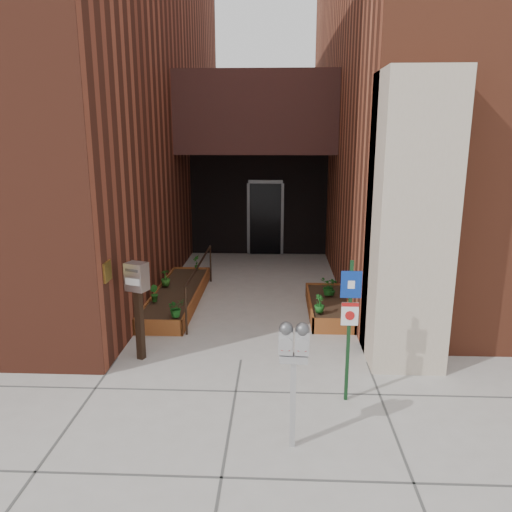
# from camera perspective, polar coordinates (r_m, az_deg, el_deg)

# --- Properties ---
(ground) EXTENTS (80.00, 80.00, 0.00)m
(ground) POSITION_cam_1_polar(r_m,az_deg,el_deg) (8.13, -1.74, -11.80)
(ground) COLOR #9E9991
(ground) RESTS_ON ground
(architecture) EXTENTS (20.00, 14.60, 10.00)m
(architecture) POSITION_cam_1_polar(r_m,az_deg,el_deg) (14.29, -0.51, 19.74)
(architecture) COLOR maroon
(architecture) RESTS_ON ground
(planter_left) EXTENTS (0.90, 3.60, 0.30)m
(planter_left) POSITION_cam_1_polar(r_m,az_deg,el_deg) (10.77, -8.96, -4.63)
(planter_left) COLOR brown
(planter_left) RESTS_ON ground
(planter_right) EXTENTS (0.80, 2.20, 0.30)m
(planter_right) POSITION_cam_1_polar(r_m,az_deg,el_deg) (10.14, 8.28, -5.78)
(planter_right) COLOR brown
(planter_right) RESTS_ON ground
(handrail) EXTENTS (0.04, 3.34, 0.90)m
(handrail) POSITION_cam_1_polar(r_m,az_deg,el_deg) (10.46, -6.45, -1.59)
(handrail) COLOR black
(handrail) RESTS_ON ground
(parking_meter) EXTENTS (0.34, 0.17, 1.52)m
(parking_meter) POSITION_cam_1_polar(r_m,az_deg,el_deg) (5.61, 4.35, -10.83)
(parking_meter) COLOR #AFAFB2
(parking_meter) RESTS_ON ground
(sign_post) EXTENTS (0.27, 0.07, 1.95)m
(sign_post) POSITION_cam_1_polar(r_m,az_deg,el_deg) (6.64, 10.64, -6.83)
(sign_post) COLOR #13361A
(sign_post) RESTS_ON ground
(payment_dropbox) EXTENTS (0.38, 0.33, 1.59)m
(payment_dropbox) POSITION_cam_1_polar(r_m,az_deg,el_deg) (7.97, -13.38, -3.84)
(payment_dropbox) COLOR black
(payment_dropbox) RESTS_ON ground
(shrub_left_a) EXTENTS (0.43, 0.43, 0.34)m
(shrub_left_a) POSITION_cam_1_polar(r_m,az_deg,el_deg) (9.12, -9.14, -5.85)
(shrub_left_a) COLOR #185719
(shrub_left_a) RESTS_ON planter_left
(shrub_left_b) EXTENTS (0.25, 0.25, 0.33)m
(shrub_left_b) POSITION_cam_1_polar(r_m,az_deg,el_deg) (10.01, -11.59, -4.21)
(shrub_left_b) COLOR #1C5819
(shrub_left_b) RESTS_ON planter_left
(shrub_left_c) EXTENTS (0.28, 0.28, 0.36)m
(shrub_left_c) POSITION_cam_1_polar(r_m,az_deg,el_deg) (10.97, -10.30, -2.44)
(shrub_left_c) COLOR #265F1B
(shrub_left_c) RESTS_ON planter_left
(shrub_left_d) EXTENTS (0.25, 0.25, 0.35)m
(shrub_left_d) POSITION_cam_1_polar(r_m,az_deg,el_deg) (12.16, -6.83, -0.74)
(shrub_left_d) COLOR #20621C
(shrub_left_d) RESTS_ON planter_left
(shrub_right_a) EXTENTS (0.27, 0.27, 0.34)m
(shrub_right_a) POSITION_cam_1_polar(r_m,az_deg,el_deg) (9.28, 7.27, -5.43)
(shrub_right_a) COLOR #1B5E1E
(shrub_right_a) RESTS_ON planter_right
(shrub_right_b) EXTENTS (0.26, 0.26, 0.37)m
(shrub_right_b) POSITION_cam_1_polar(r_m,az_deg,el_deg) (10.27, 8.77, -3.49)
(shrub_right_b) COLOR #17501C
(shrub_right_b) RESTS_ON planter_right
(shrub_right_c) EXTENTS (0.43, 0.43, 0.35)m
(shrub_right_c) POSITION_cam_1_polar(r_m,az_deg,el_deg) (10.26, 8.23, -3.53)
(shrub_right_c) COLOR #1A5D1C
(shrub_right_c) RESTS_ON planter_right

